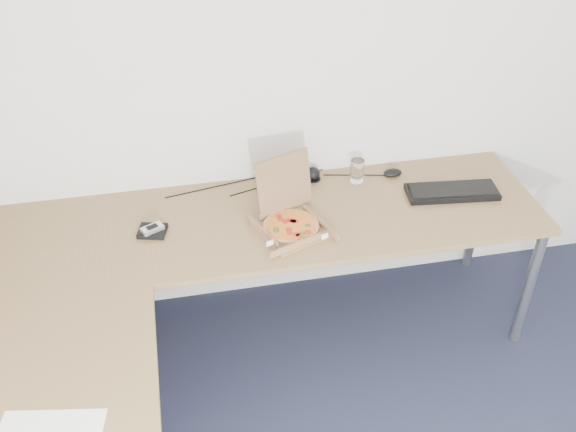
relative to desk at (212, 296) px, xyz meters
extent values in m
cube|color=olive|center=(0.32, 0.43, 0.01)|extent=(2.50, 0.70, 0.03)
cylinder|color=gray|center=(1.52, 0.73, -0.35)|extent=(0.05, 0.05, 0.70)
cube|color=#8F6744|center=(0.39, 0.32, 0.03)|extent=(0.28, 0.28, 0.01)
cube|color=#8F6744|center=(0.39, 0.47, 0.17)|extent=(0.28, 0.05, 0.27)
cylinder|color=tan|center=(0.39, 0.32, 0.05)|extent=(0.25, 0.25, 0.02)
cylinder|color=#AD240B|center=(0.39, 0.32, 0.06)|extent=(0.21, 0.21, 0.00)
cylinder|color=white|center=(0.79, 0.65, 0.09)|extent=(0.07, 0.07, 0.12)
cube|color=black|center=(1.20, 0.44, 0.04)|extent=(0.45, 0.20, 0.03)
ellipsoid|color=black|center=(0.98, 0.66, 0.05)|extent=(0.11, 0.08, 0.03)
cube|color=black|center=(-0.21, 0.42, 0.04)|extent=(0.14, 0.13, 0.02)
cube|color=#B2B5BA|center=(-0.21, 0.41, 0.06)|extent=(0.11, 0.09, 0.02)
ellipsoid|color=black|center=(0.58, 0.71, 0.06)|extent=(0.08, 0.08, 0.07)
camera|label=1|loc=(-0.09, -1.96, 1.83)|focal=41.32mm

